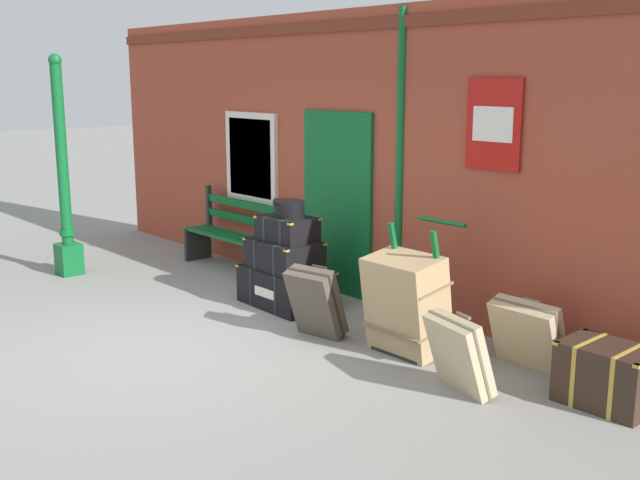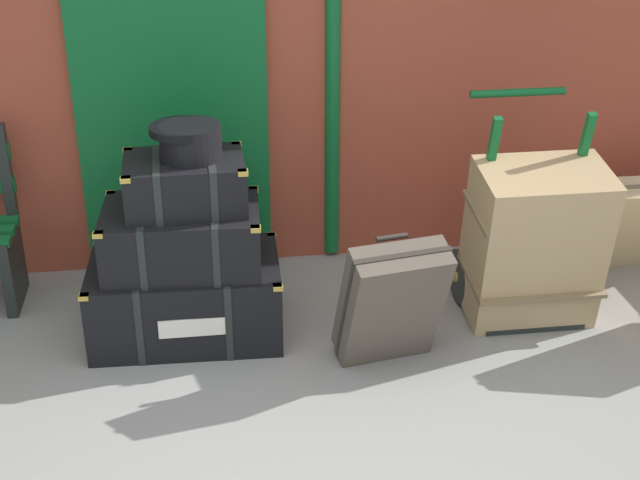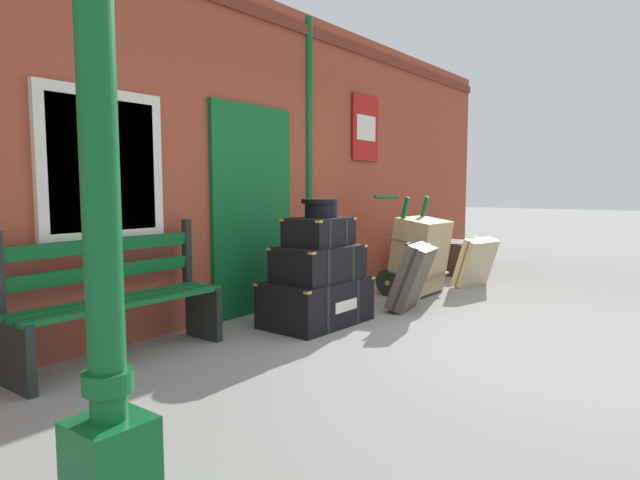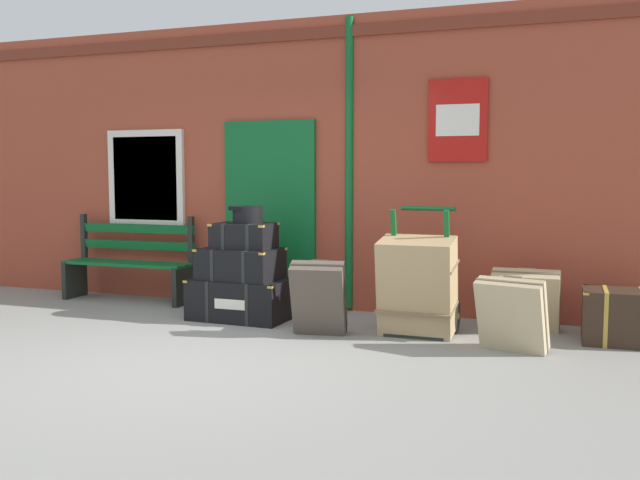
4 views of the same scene
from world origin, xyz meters
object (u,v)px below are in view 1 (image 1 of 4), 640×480
(round_hatbox, at_px, (290,208))
(suitcase_beige, at_px, (459,354))
(large_brown_trunk, at_px, (406,304))
(corner_trunk, at_px, (607,375))
(steamer_trunk_base, at_px, (286,287))
(steamer_trunk_middle, at_px, (284,255))
(suitcase_tan, at_px, (316,302))
(porters_trolley, at_px, (419,320))
(steamer_trunk_top, at_px, (287,229))
(suitcase_oxblood, at_px, (528,334))
(lamp_post, at_px, (64,194))
(platform_bench, at_px, (233,235))

(round_hatbox, xyz_separation_m, suitcase_beige, (2.69, -0.48, -0.78))
(large_brown_trunk, bearing_deg, corner_trunk, 9.79)
(steamer_trunk_base, relative_size, steamer_trunk_middle, 1.23)
(corner_trunk, bearing_deg, large_brown_trunk, -170.21)
(suitcase_tan, height_order, corner_trunk, suitcase_tan)
(round_hatbox, bearing_deg, porters_trolley, 1.63)
(steamer_trunk_base, xyz_separation_m, round_hatbox, (0.07, 0.00, 0.89))
(steamer_trunk_base, height_order, porters_trolley, porters_trolley)
(steamer_trunk_top, distance_m, corner_trunk, 3.68)
(suitcase_oxblood, relative_size, corner_trunk, 0.91)
(steamer_trunk_base, bearing_deg, large_brown_trunk, -3.75)
(lamp_post, relative_size, corner_trunk, 3.96)
(large_brown_trunk, height_order, suitcase_tan, large_brown_trunk)
(corner_trunk, bearing_deg, round_hatbox, -177.09)
(steamer_trunk_base, height_order, suitcase_beige, suitcase_beige)
(steamer_trunk_middle, distance_m, suitcase_beige, 2.80)
(platform_bench, distance_m, suitcase_beige, 4.60)
(platform_bench, relative_size, suitcase_tan, 2.24)
(round_hatbox, xyz_separation_m, corner_trunk, (3.59, 0.18, -0.86))
(round_hatbox, relative_size, corner_trunk, 0.51)
(platform_bench, relative_size, round_hatbox, 4.50)
(lamp_post, height_order, steamer_trunk_middle, lamp_post)
(platform_bench, xyz_separation_m, corner_trunk, (5.39, -0.34, -0.20))
(round_hatbox, distance_m, porters_trolley, 1.99)
(large_brown_trunk, relative_size, suitcase_oxblood, 1.47)
(suitcase_beige, height_order, corner_trunk, suitcase_beige)
(round_hatbox, relative_size, large_brown_trunk, 0.38)
(lamp_post, xyz_separation_m, suitcase_oxblood, (5.70, 1.61, -0.73))
(porters_trolley, relative_size, suitcase_tan, 1.67)
(steamer_trunk_top, height_order, suitcase_oxblood, steamer_trunk_top)
(large_brown_trunk, bearing_deg, steamer_trunk_top, 176.30)
(platform_bench, xyz_separation_m, steamer_trunk_base, (1.73, -0.52, -0.23))
(suitcase_oxblood, distance_m, suitcase_tan, 1.99)
(round_hatbox, bearing_deg, steamer_trunk_middle, -158.82)
(porters_trolley, height_order, large_brown_trunk, porters_trolley)
(suitcase_tan, bearing_deg, suitcase_oxblood, 25.66)
(steamer_trunk_base, bearing_deg, suitcase_oxblood, 8.05)
(platform_bench, relative_size, steamer_trunk_middle, 1.91)
(steamer_trunk_base, bearing_deg, lamp_post, -157.16)
(steamer_trunk_base, bearing_deg, porters_trolley, 1.66)
(steamer_trunk_base, xyz_separation_m, suitcase_oxblood, (2.81, 0.40, 0.09))
(platform_bench, height_order, round_hatbox, round_hatbox)
(suitcase_tan, xyz_separation_m, corner_trunk, (2.64, 0.65, -0.12))
(porters_trolley, distance_m, suitcase_tan, 1.00)
(platform_bench, xyz_separation_m, suitcase_tan, (2.76, -0.98, -0.09))
(round_hatbox, bearing_deg, platform_bench, 163.98)
(steamer_trunk_middle, distance_m, round_hatbox, 0.53)
(steamer_trunk_middle, xyz_separation_m, suitcase_oxblood, (2.81, 0.42, -0.28))
(steamer_trunk_base, bearing_deg, corner_trunk, 2.90)
(porters_trolley, height_order, suitcase_tan, porters_trolley)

